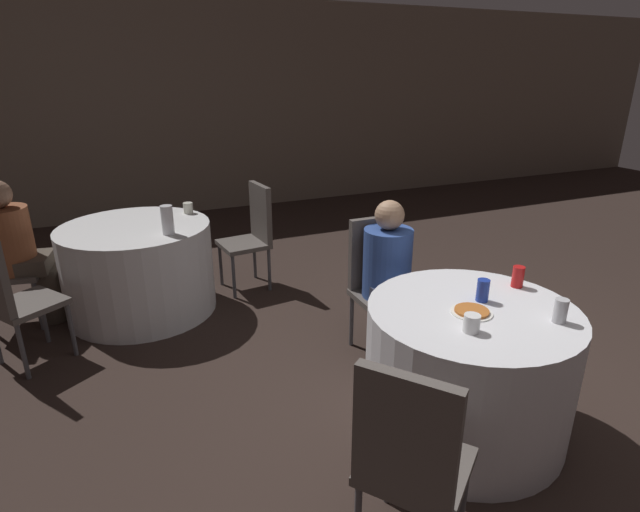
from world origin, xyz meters
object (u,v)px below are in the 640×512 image
Objects in this scene: table_near at (466,370)px; chair_far_southwest at (8,292)px; soda_can_red at (518,277)px; person_blue_shirt at (392,283)px; chair_near_north at (379,275)px; chair_near_southwest at (410,456)px; soda_can_blue at (483,290)px; soda_can_silver at (560,311)px; pizza_plate_near at (472,311)px; chair_far_east at (253,229)px; table_far at (139,269)px; bottle_far at (167,220)px; person_floral_shirt at (19,252)px.

table_near is 1.16× the size of chair_far_southwest.
chair_far_southwest is 3.17m from soda_can_red.
chair_near_north is at bearing -90.00° from person_blue_shirt.
soda_can_blue is at bearing 89.19° from chair_near_southwest.
chair_near_north is 7.80× the size of soda_can_silver.
chair_near_southwest is 4.50× the size of pizza_plate_near.
chair_far_east is (-0.50, 2.36, 0.19)m from table_near.
table_far is 2.89m from soda_can_red.
table_far is 1.24× the size of chair_far_southwest.
soda_can_silver is (0.29, -0.28, 0.43)m from table_near.
pizza_plate_near is at bearing 142.84° from soda_can_silver.
chair_far_east is 2.43m from soda_can_red.
pizza_plate_near reaches higher than table_far.
soda_can_silver is 1.00× the size of soda_can_red.
chair_near_southwest is 2.58m from bottle_far.
person_floral_shirt reaches higher than soda_can_silver.
person_floral_shirt is at bearing 169.98° from chair_near_southwest.
chair_far_southwest is 7.80× the size of soda_can_red.
person_blue_shirt is at bearing 113.30° from chair_near_southwest.
chair_near_southwest is 4.33× the size of bottle_far.
person_blue_shirt reaches higher than chair_far_east.
soda_can_silver is at bearing -61.49° from soda_can_blue.
chair_far_southwest is (-2.34, 0.71, 0.00)m from chair_near_north.
chair_far_east reaches higher than table_near.
bottle_far reaches higher than chair_near_north.
chair_near_southwest reaches higher than soda_can_blue.
soda_can_blue is (-0.19, 0.34, 0.00)m from soda_can_silver.
table_near is at bearing -149.59° from soda_can_blue.
person_floral_shirt is 3.34m from pizza_plate_near.
chair_far_southwest reaches higher than soda_can_blue.
person_floral_shirt is 9.43× the size of soda_can_red.
person_blue_shirt is 9.11× the size of soda_can_red.
chair_far_southwest is at bearing -16.84° from chair_near_north.
chair_far_southwest is at bearing 143.28° from pizza_plate_near.
chair_near_north is (0.77, 1.56, 0.00)m from chair_near_southwest.
table_near is 0.61m from soda_can_red.
chair_far_southwest is 1.13m from bottle_far.
chair_far_southwest is 0.86× the size of person_blue_shirt.
person_blue_shirt is at bearing 34.88° from chair_far_southwest.
chair_near_north is 4.50× the size of pizza_plate_near.
pizza_plate_near is 2.31m from bottle_far.
table_far is 2.74m from pizza_plate_near.
chair_near_southwest is at bearing -148.42° from soda_can_red.
chair_far_east reaches higher than pizza_plate_near.
chair_far_southwest is 2.94m from soda_can_blue.
pizza_plate_near is (2.30, -2.42, 0.15)m from person_floral_shirt.
soda_can_silver is (1.79, -2.53, 0.43)m from table_far.
pizza_plate_near is at bearing 89.97° from chair_near_southwest.
bottle_far is (0.23, -0.33, 0.48)m from table_far.
chair_near_southwest is at bearing -142.13° from table_near.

